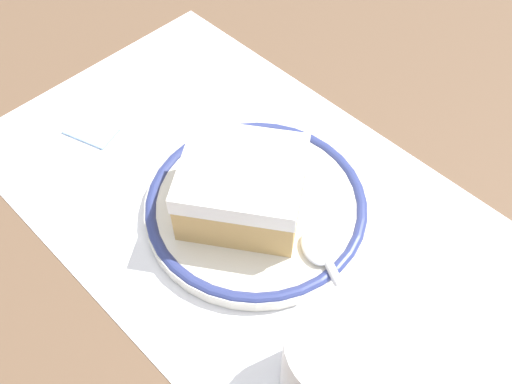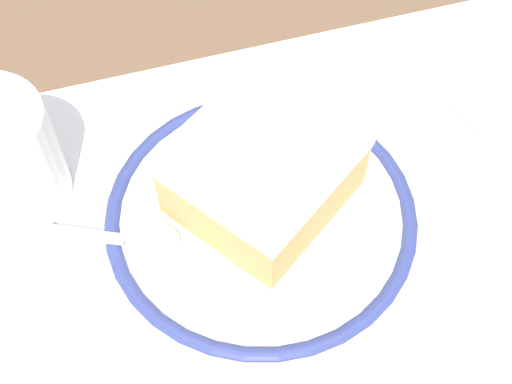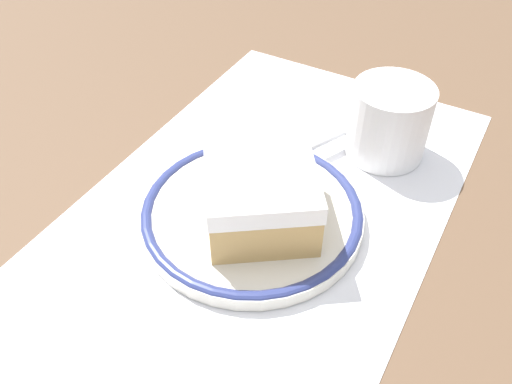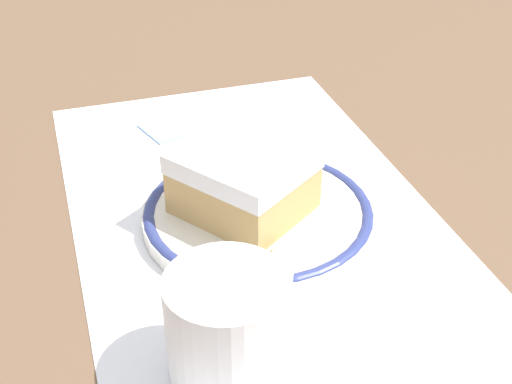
# 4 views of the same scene
# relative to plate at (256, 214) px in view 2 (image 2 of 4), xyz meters

# --- Properties ---
(ground_plane) EXTENTS (2.40, 2.40, 0.00)m
(ground_plane) POSITION_rel_plate_xyz_m (-0.00, 0.00, -0.01)
(ground_plane) COLOR brown
(placemat) EXTENTS (0.53, 0.31, 0.00)m
(placemat) POSITION_rel_plate_xyz_m (-0.00, 0.00, -0.01)
(placemat) COLOR white
(placemat) RESTS_ON ground_plane
(plate) EXTENTS (0.20, 0.20, 0.02)m
(plate) POSITION_rel_plate_xyz_m (0.00, 0.00, 0.00)
(plate) COLOR silver
(plate) RESTS_ON placemat
(cake_slice) EXTENTS (0.13, 0.13, 0.06)m
(cake_slice) POSITION_rel_plate_xyz_m (-0.01, -0.01, 0.03)
(cake_slice) COLOR tan
(cake_slice) RESTS_ON plate
(spoon) EXTENTS (0.13, 0.07, 0.01)m
(spoon) POSITION_rel_plate_xyz_m (0.09, -0.01, 0.01)
(spoon) COLOR silver
(spoon) RESTS_ON plate
(sugar_packet) EXTENTS (0.06, 0.04, 0.01)m
(sugar_packet) POSITION_rel_plate_xyz_m (-0.19, -0.05, -0.00)
(sugar_packet) COLOR #8CB2E0
(sugar_packet) RESTS_ON placemat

